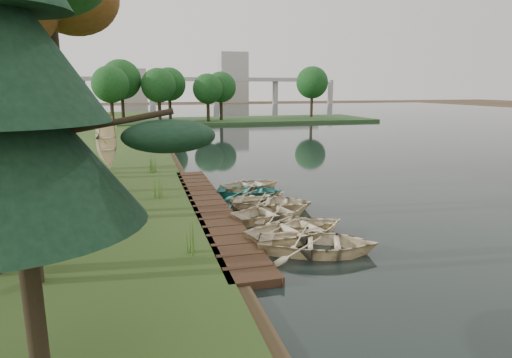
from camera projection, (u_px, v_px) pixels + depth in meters
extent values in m
plane|color=#3D2F1D|center=(244.00, 209.00, 19.69)|extent=(300.00, 300.00, 0.00)
cube|color=black|center=(469.00, 139.00, 46.28)|extent=(130.00, 200.00, 0.05)
cube|color=#362214|center=(210.00, 208.00, 19.25)|extent=(1.60, 16.00, 0.30)
cube|color=#25451E|center=(219.00, 121.00, 68.87)|extent=(50.00, 14.00, 0.45)
cylinder|color=black|center=(61.00, 106.00, 62.30)|extent=(0.50, 0.50, 4.80)
sphere|color=#184619|center=(58.00, 81.00, 61.55)|extent=(5.60, 5.60, 5.60)
cylinder|color=black|center=(109.00, 105.00, 64.02)|extent=(0.50, 0.50, 4.80)
sphere|color=#184619|center=(107.00, 81.00, 63.26)|extent=(5.60, 5.60, 5.60)
cylinder|color=black|center=(154.00, 105.00, 65.74)|extent=(0.50, 0.50, 4.80)
sphere|color=#184619|center=(153.00, 81.00, 64.98)|extent=(5.60, 5.60, 5.60)
cylinder|color=black|center=(198.00, 104.00, 67.46)|extent=(0.50, 0.50, 4.80)
sphere|color=#184619|center=(197.00, 81.00, 66.70)|extent=(5.60, 5.60, 5.60)
cylinder|color=black|center=(239.00, 104.00, 69.17)|extent=(0.50, 0.50, 4.80)
sphere|color=#184619|center=(239.00, 81.00, 68.42)|extent=(5.60, 5.60, 5.60)
cylinder|color=black|center=(278.00, 104.00, 70.89)|extent=(0.50, 0.50, 4.80)
sphere|color=#184619|center=(278.00, 81.00, 70.14)|extent=(5.60, 5.60, 5.60)
cylinder|color=black|center=(315.00, 103.00, 72.61)|extent=(0.50, 0.50, 4.80)
sphere|color=#184619|center=(316.00, 82.00, 71.85)|extent=(5.60, 5.60, 5.60)
cube|color=#A5A5A0|center=(184.00, 79.00, 133.77)|extent=(90.00, 4.00, 1.20)
cylinder|color=#A5A5A0|center=(83.00, 92.00, 126.88)|extent=(1.80, 1.80, 8.00)
cylinder|color=#A5A5A0|center=(152.00, 92.00, 132.03)|extent=(1.80, 1.80, 8.00)
cylinder|color=#A5A5A0|center=(216.00, 92.00, 137.18)|extent=(1.80, 1.80, 8.00)
cylinder|color=#A5A5A0|center=(275.00, 92.00, 142.34)|extent=(1.80, 1.80, 8.00)
cylinder|color=#A5A5A0|center=(330.00, 92.00, 147.49)|extent=(1.80, 1.80, 8.00)
cube|color=#A5A5A0|center=(233.00, 78.00, 157.57)|extent=(10.00, 8.00, 18.00)
cube|color=#A5A5A0|center=(135.00, 86.00, 153.90)|extent=(8.00, 8.00, 12.00)
imported|color=beige|center=(318.00, 241.00, 14.26)|extent=(4.77, 4.13, 0.83)
imported|color=beige|center=(299.00, 228.00, 15.62)|extent=(4.62, 3.80, 0.83)
imported|color=beige|center=(294.00, 222.00, 16.66)|extent=(3.64, 3.20, 0.63)
imported|color=beige|center=(273.00, 210.00, 17.98)|extent=(4.22, 3.49, 0.76)
imported|color=beige|center=(272.00, 201.00, 19.48)|extent=(4.33, 3.77, 0.75)
imported|color=beige|center=(260.00, 196.00, 20.67)|extent=(3.51, 2.99, 0.62)
imported|color=teal|center=(250.00, 190.00, 21.72)|extent=(3.93, 3.37, 0.69)
imported|color=beige|center=(252.00, 184.00, 23.09)|extent=(3.86, 3.13, 0.70)
imported|color=beige|center=(108.00, 163.00, 27.84)|extent=(4.34, 4.18, 0.73)
cylinder|color=black|center=(17.00, 116.00, 10.67)|extent=(0.42, 0.42, 8.96)
cylinder|color=black|center=(49.00, 111.00, 17.01)|extent=(0.41, 0.41, 8.57)
cylinder|color=black|center=(9.00, 98.00, 20.16)|extent=(0.43, 0.43, 9.43)
cylinder|color=black|center=(7.00, 81.00, 24.42)|extent=(0.46, 0.46, 11.05)
cylinder|color=black|center=(58.00, 74.00, 23.51)|extent=(0.48, 0.48, 11.86)
cylinder|color=black|center=(33.00, 300.00, 6.98)|extent=(0.32, 0.32, 3.58)
cone|color=black|center=(14.00, 143.00, 6.44)|extent=(3.80, 3.80, 2.60)
cone|color=black|center=(2.00, 44.00, 6.14)|extent=(2.90, 2.90, 2.25)
cone|color=#3F661E|center=(192.00, 239.00, 13.51)|extent=(0.60, 0.60, 0.98)
cone|color=#3F661E|center=(159.00, 187.00, 20.49)|extent=(0.60, 0.60, 1.01)
cone|color=#3F661E|center=(111.00, 190.00, 19.81)|extent=(0.60, 0.60, 1.03)
cone|color=#3F661E|center=(154.00, 164.00, 26.42)|extent=(0.60, 0.60, 1.05)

